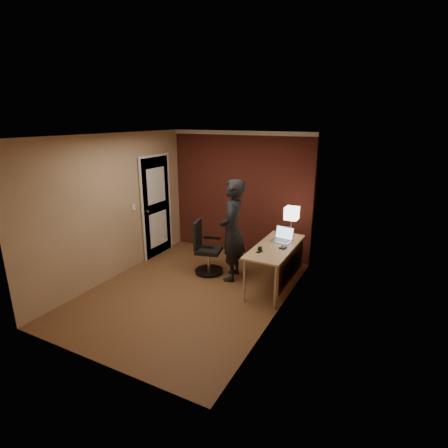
% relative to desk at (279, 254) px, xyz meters
% --- Properties ---
extents(room, '(4.00, 4.00, 4.00)m').
position_rel_desk_xyz_m(room, '(-1.53, 0.75, 0.77)').
color(room, brown).
rests_on(room, ground).
extents(desk, '(0.60, 1.50, 0.73)m').
position_rel_desk_xyz_m(desk, '(0.00, 0.00, 0.00)').
color(desk, '#D9AD7D').
rests_on(desk, ground).
extents(desk_lamp, '(0.22, 0.22, 0.54)m').
position_rel_desk_xyz_m(desk_lamp, '(0.01, 0.57, 0.55)').
color(desk_lamp, silver).
rests_on(desk_lamp, desk).
extents(laptop, '(0.37, 0.31, 0.23)m').
position_rel_desk_xyz_m(laptop, '(-0.05, 0.29, 0.19)').
color(laptop, silver).
rests_on(laptop, desk).
extents(mouse, '(0.08, 0.11, 0.03)m').
position_rel_desk_xyz_m(mouse, '(-0.24, -0.28, 0.14)').
color(mouse, black).
rests_on(mouse, desk).
extents(phone, '(0.09, 0.13, 0.01)m').
position_rel_desk_xyz_m(phone, '(-0.20, -0.39, 0.13)').
color(phone, black).
rests_on(phone, desk).
extents(wallet, '(0.11, 0.13, 0.02)m').
position_rel_desk_xyz_m(wallet, '(0.07, -0.06, 0.14)').
color(wallet, black).
rests_on(wallet, desk).
extents(office_chair, '(0.53, 0.59, 0.96)m').
position_rel_desk_xyz_m(office_chair, '(-1.38, -0.05, -0.18)').
color(office_chair, black).
rests_on(office_chair, ground).
extents(person, '(0.57, 0.73, 1.77)m').
position_rel_desk_xyz_m(person, '(-0.85, -0.03, 0.28)').
color(person, black).
rests_on(person, ground).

